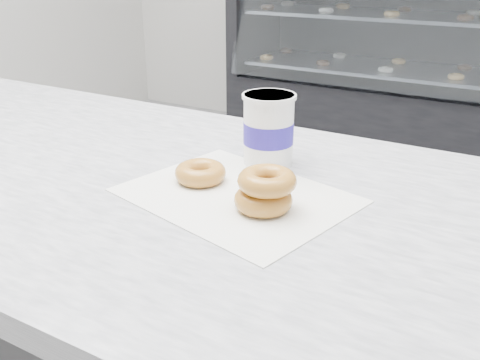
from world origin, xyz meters
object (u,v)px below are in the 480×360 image
object	(u,v)px
display_case	(424,86)
donut_stack	(265,190)
coffee_cup	(269,129)
donut_single	(200,173)

from	to	relation	value
display_case	donut_stack	size ratio (longest dim) A/B	25.04
donut_stack	coffee_cup	xyz separation A→B (m)	(-0.08, 0.18, 0.03)
display_case	coffee_cup	world-z (taller)	display_case
display_case	coffee_cup	bearing A→B (deg)	-85.00
display_case	coffee_cup	distance (m)	2.62
donut_single	coffee_cup	bearing A→B (deg)	66.83
donut_single	donut_stack	distance (m)	0.15
donut_single	donut_stack	xyz separation A→B (m)	(0.14, -0.04, 0.02)
donut_single	coffee_cup	distance (m)	0.15
display_case	donut_single	distance (m)	2.74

